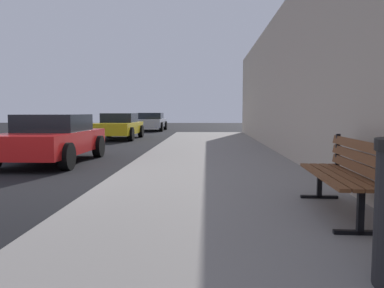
% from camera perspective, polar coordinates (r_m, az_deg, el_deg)
% --- Properties ---
extents(sidewalk, '(4.00, 32.00, 0.15)m').
position_cam_1_polar(sidewalk, '(6.59, 4.11, -6.24)').
color(sidewalk, gray).
rests_on(sidewalk, ground_plane).
extents(building_wall, '(0.70, 32.00, 4.30)m').
position_cam_1_polar(building_wall, '(6.95, 23.04, 11.15)').
color(building_wall, '#BCAD99').
rests_on(building_wall, ground_plane).
extents(bench, '(0.57, 1.83, 0.89)m').
position_cam_1_polar(bench, '(4.79, 21.88, -3.61)').
color(bench, brown).
rests_on(bench, sidewalk).
extents(car_red, '(1.98, 4.01, 1.27)m').
position_cam_1_polar(car_red, '(10.74, -20.14, 0.82)').
color(car_red, red).
rests_on(car_red, ground_plane).
extents(car_yellow, '(1.93, 4.15, 1.27)m').
position_cam_1_polar(car_yellow, '(19.23, -10.80, 2.66)').
color(car_yellow, yellow).
rests_on(car_yellow, ground_plane).
extents(car_silver, '(2.04, 4.10, 1.27)m').
position_cam_1_polar(car_silver, '(27.51, -6.17, 3.34)').
color(car_silver, '#B7B7BF').
rests_on(car_silver, ground_plane).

